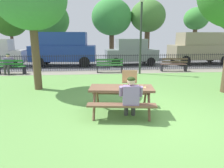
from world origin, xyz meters
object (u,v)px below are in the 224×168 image
park_bench_left (11,67)px  far_tree_midleft (48,20)px  lamp_post_walkway (141,29)px  parked_car_far_right (200,47)px  pizza_slice_on_table (143,86)px  parked_car_right (131,52)px  far_tree_right (196,20)px  adult_at_table (131,96)px  pizza_box_open (129,84)px  parked_car_center (64,48)px  park_bench_center (110,66)px  far_tree_center (112,17)px  far_tree_left (10,22)px  person_on_park_bench (8,63)px  park_bench_right (174,65)px  picnic_table_foreground (121,93)px  far_tree_midright (148,17)px

park_bench_left → far_tree_midleft: size_ratio=0.30×
lamp_post_walkway → parked_car_far_right: lamp_post_walkway is taller
pizza_slice_on_table → lamp_post_walkway: 6.51m
parked_car_right → far_tree_right: bearing=34.2°
adult_at_table → park_bench_left: size_ratio=0.73×
pizza_box_open → far_tree_right: (9.68, 15.19, 2.97)m
parked_car_far_right → pizza_box_open: bearing=-127.1°
parked_car_center → far_tree_midleft: bearing=111.1°
pizza_slice_on_table → park_bench_center: size_ratio=0.16×
far_tree_center → far_tree_right: 8.72m
far_tree_left → pizza_slice_on_table: bearing=-59.2°
park_bench_center → person_on_park_bench: (-5.95, 0.02, 0.24)m
park_bench_right → picnic_table_foreground: bearing=-122.8°
far_tree_midright → far_tree_right: (5.08, 0.00, -0.24)m
far_tree_midleft → far_tree_left: bearing=180.0°
person_on_park_bench → pizza_slice_on_table: bearing=-46.9°
far_tree_center → park_bench_left: bearing=-128.6°
park_bench_center → far_tree_right: far_tree_right is taller
park_bench_left → far_tree_midright: far_tree_midright is taller
picnic_table_foreground → person_on_park_bench: person_on_park_bench is taller
park_bench_right → far_tree_right: bearing=56.5°
pizza_slice_on_table → park_bench_center: bearing=93.1°
park_bench_right → parked_car_far_right: size_ratio=0.34×
park_bench_center → parked_car_far_right: parked_car_far_right is taller
far_tree_left → far_tree_center: size_ratio=0.84×
parked_car_right → far_tree_center: size_ratio=0.69×
pizza_slice_on_table → parked_car_center: size_ratio=0.05×
park_bench_center → far_tree_left: bearing=135.8°
far_tree_left → far_tree_midright: 13.29m
pizza_slice_on_table → park_bench_center: 6.75m
parked_car_center → far_tree_center: far_tree_center is taller
far_tree_midright → far_tree_left: bearing=180.0°
adult_at_table → far_tree_midleft: bearing=108.0°
parked_car_center → far_tree_left: far_tree_left is taller
pizza_box_open → pizza_slice_on_table: (0.39, 0.01, -0.08)m
park_bench_center → parked_car_far_right: size_ratio=0.34×
pizza_box_open → far_tree_left: size_ratio=0.12×
park_bench_center → lamp_post_walkway: bearing=-19.9°
park_bench_left → person_on_park_bench: 0.28m
pizza_slice_on_table → far_tree_midright: size_ratio=0.04×
pizza_box_open → park_bench_right: size_ratio=0.36×
far_tree_center → pizza_slice_on_table: bearing=-92.2°
picnic_table_foreground → far_tree_left: (-8.45, 15.17, 2.90)m
parked_car_center → far_tree_left: bearing=136.6°
parked_car_center → parked_car_right: 5.10m
pizza_slice_on_table → park_bench_right: size_ratio=0.16×
pizza_slice_on_table → far_tree_midleft: (-5.54, 15.18, 2.91)m
park_bench_left → far_tree_center: (6.75, 8.45, 3.56)m
parked_car_center → far_tree_midright: bearing=34.1°
pizza_box_open → lamp_post_walkway: lamp_post_walkway is taller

